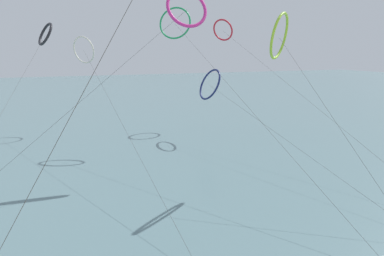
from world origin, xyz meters
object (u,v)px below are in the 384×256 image
Objects in this scene: kite_ivory at (84,50)px; kite_magenta at (187,8)px; kite_crimson at (223,30)px; kite_charcoal at (45,34)px; kite_navy at (210,84)px; kite_emerald at (175,23)px; kite_lime at (279,36)px.

kite_ivory is 1.80× the size of kite_magenta.
kite_crimson reaches higher than kite_charcoal.
kite_ivory reaches higher than kite_navy.
kite_magenta is (10.59, -24.37, 4.91)m from kite_ivory.
kite_magenta is (-15.21, -20.38, 1.15)m from kite_crimson.
kite_magenta reaches higher than kite_ivory.
kite_crimson is 25.46m from kite_magenta.
kite_ivory is at bearing -134.06° from kite_navy.
kite_emerald is (18.62, -3.52, 1.81)m from kite_charcoal.
kite_lime is 0.38× the size of kite_ivory.
kite_lime is at bearing 166.92° from kite_ivory.
kite_navy is at bearing 60.68° from kite_charcoal.
kite_crimson is at bearing 53.01° from kite_magenta.
kite_ivory is 26.38m from kite_crimson.
kite_lime is 30.76m from kite_crimson.
kite_magenta is at bearing 30.61° from kite_charcoal.
kite_charcoal is at bearing 68.26° from kite_crimson.
kite_lime is (-0.45, -18.88, 6.85)m from kite_navy.
kite_lime is 0.47× the size of kite_emerald.
kite_ivory is 1.05× the size of kite_crimson.
kite_charcoal reaches higher than kite_ivory.
kite_navy is 0.76× the size of kite_ivory.
kite_charcoal is (-5.95, -10.32, 2.17)m from kite_ivory.
kite_charcoal is (-16.54, 14.05, -2.74)m from kite_magenta.
kite_lime is 12.22m from kite_magenta.
kite_crimson is (8.03, 29.59, 2.41)m from kite_lime.
kite_lime is 0.39× the size of kite_crimson.
kite_magenta is at bearing -64.35° from kite_emerald.
kite_magenta is (-7.19, 9.21, 3.56)m from kite_lime.
kite_ivory is at bearing 48.19° from kite_crimson.
kite_lime is at bearing -38.66° from kite_emerald.
kite_magenta is at bearing 162.51° from kite_ivory.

